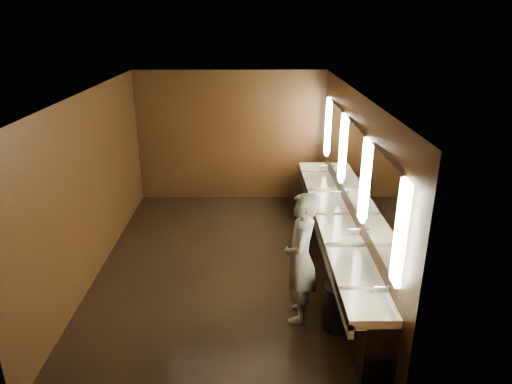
% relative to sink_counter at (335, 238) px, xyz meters
% --- Properties ---
extents(floor, '(6.00, 6.00, 0.00)m').
position_rel_sink_counter_xyz_m(floor, '(-1.79, 0.00, -0.50)').
color(floor, black).
rests_on(floor, ground).
extents(ceiling, '(4.00, 6.00, 0.02)m').
position_rel_sink_counter_xyz_m(ceiling, '(-1.79, 0.00, 2.30)').
color(ceiling, '#2D2D2B').
rests_on(ceiling, wall_back).
extents(wall_back, '(4.00, 0.02, 2.80)m').
position_rel_sink_counter_xyz_m(wall_back, '(-1.79, 3.00, 0.90)').
color(wall_back, black).
rests_on(wall_back, floor).
extents(wall_front, '(4.00, 0.02, 2.80)m').
position_rel_sink_counter_xyz_m(wall_front, '(-1.79, -3.00, 0.90)').
color(wall_front, black).
rests_on(wall_front, floor).
extents(wall_left, '(0.02, 6.00, 2.80)m').
position_rel_sink_counter_xyz_m(wall_left, '(-3.79, 0.00, 0.90)').
color(wall_left, black).
rests_on(wall_left, floor).
extents(wall_right, '(0.02, 6.00, 2.80)m').
position_rel_sink_counter_xyz_m(wall_right, '(0.21, 0.00, 0.90)').
color(wall_right, black).
rests_on(wall_right, floor).
extents(sink_counter, '(0.55, 5.40, 1.01)m').
position_rel_sink_counter_xyz_m(sink_counter, '(0.00, 0.00, 0.00)').
color(sink_counter, black).
rests_on(sink_counter, floor).
extents(mirror_band, '(0.06, 5.03, 1.15)m').
position_rel_sink_counter_xyz_m(mirror_band, '(0.19, -0.00, 1.25)').
color(mirror_band, '#FFF3C2').
rests_on(mirror_band, wall_right).
extents(person, '(0.54, 0.72, 1.79)m').
position_rel_sink_counter_xyz_m(person, '(-0.71, -1.37, 0.40)').
color(person, '#849FC5').
rests_on(person, floor).
extents(trash_bin, '(0.44, 0.44, 0.62)m').
position_rel_sink_counter_xyz_m(trash_bin, '(-0.22, -1.60, -0.18)').
color(trash_bin, black).
rests_on(trash_bin, floor).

